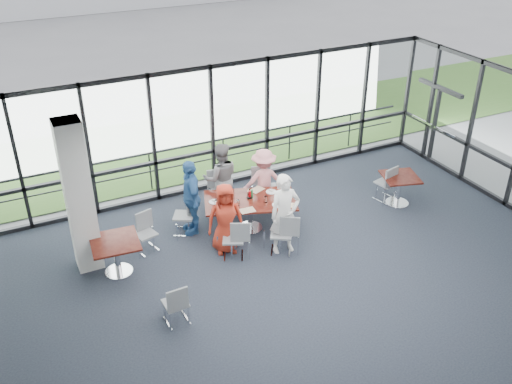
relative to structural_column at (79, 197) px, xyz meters
name	(u,v)px	position (x,y,z in m)	size (l,w,h in m)	color
floor	(315,300)	(3.60, -3.00, -1.61)	(12.00, 10.00, 0.02)	#1D222E
ceiling	(325,146)	(3.60, -3.00, 1.60)	(12.00, 10.00, 0.04)	white
curtain_wall_back	(212,129)	(3.60, 2.00, 0.00)	(12.00, 0.10, 3.20)	white
exit_door	(434,126)	(9.60, 0.75, -0.55)	(0.12, 1.60, 2.10)	black
structural_column	(79,197)	(0.00, 0.00, 0.00)	(0.50, 0.50, 3.20)	white
apron	(157,121)	(3.60, 7.00, -1.62)	(80.00, 70.00, 0.02)	slate
grass_strip	(177,142)	(3.60, 5.00, -1.59)	(80.00, 5.00, 0.01)	#3D6326
guard_rail	(205,159)	(3.60, 2.60, -1.10)	(0.06, 0.06, 12.00)	#2D2D33
main_table	(250,204)	(3.56, -0.22, -0.97)	(2.26, 1.71, 0.75)	#370B09
side_table_left	(115,246)	(0.47, -0.52, -0.96)	(1.01, 1.01, 0.75)	#370B09
side_table_right	(400,181)	(7.28, -0.78, -0.97)	(1.02, 1.02, 0.75)	#370B09
diner_near_left	(225,219)	(2.74, -0.75, -0.81)	(0.77, 0.50, 1.58)	#AD2B19
diner_near_right	(285,214)	(3.84, -1.30, -0.70)	(0.65, 0.48, 1.79)	white
diner_far_left	(221,178)	(3.28, 0.78, -0.73)	(0.85, 0.52, 1.75)	slate
diner_far_right	(264,181)	(4.20, 0.38, -0.81)	(1.02, 0.53, 1.58)	pink
diner_end	(191,197)	(2.36, 0.27, -0.72)	(1.03, 0.56, 1.75)	#2F62A0
chair_main_nl	(233,239)	(2.78, -1.04, -1.16)	(0.43, 0.43, 0.88)	gray
chair_main_nr	(281,234)	(3.76, -1.32, -1.15)	(0.44, 0.44, 0.90)	gray
chair_main_fl	(221,191)	(3.33, 0.90, -1.13)	(0.46, 0.46, 0.93)	gray
chair_main_fr	(267,189)	(4.35, 0.49, -1.11)	(0.48, 0.48, 0.98)	gray
chair_main_end	(184,216)	(2.17, 0.28, -1.16)	(0.43, 0.43, 0.88)	gray
chair_spare_la	(176,303)	(1.05, -2.42, -1.18)	(0.41, 0.41, 0.84)	gray
chair_spare_lb	(145,234)	(1.20, -0.03, -1.18)	(0.41, 0.41, 0.84)	gray
chair_spare_r	(387,183)	(7.13, -0.49, -1.13)	(0.46, 0.46, 0.94)	gray
plate_nl	(226,209)	(2.93, -0.35, -0.84)	(0.27, 0.27, 0.01)	white
plate_nr	(278,205)	(4.00, -0.69, -0.84)	(0.24, 0.24, 0.01)	white
plate_fl	(225,194)	(3.15, 0.25, -0.84)	(0.24, 0.24, 0.01)	white
plate_fr	(271,192)	(4.14, -0.11, -0.84)	(0.24, 0.24, 0.01)	white
plate_end	(214,202)	(2.81, 0.04, -0.84)	(0.24, 0.24, 0.01)	white
tumbler_a	(238,203)	(3.23, -0.32, -0.78)	(0.07, 0.07, 0.13)	white
tumbler_b	(266,199)	(3.83, -0.46, -0.78)	(0.07, 0.07, 0.15)	white
tumbler_c	(249,192)	(3.64, 0.00, -0.78)	(0.07, 0.07, 0.14)	white
tumbler_d	(216,203)	(2.79, -0.12, -0.78)	(0.07, 0.07, 0.14)	white
menu_a	(247,210)	(3.31, -0.60, -0.85)	(0.32, 0.23, 0.00)	silver
menu_b	(289,205)	(4.22, -0.78, -0.85)	(0.30, 0.21, 0.00)	silver
menu_c	(257,190)	(3.90, 0.13, -0.85)	(0.33, 0.23, 0.00)	silver
condiment_caddy	(249,198)	(3.57, -0.15, -0.83)	(0.10, 0.07, 0.04)	black
ketchup_bottle	(250,195)	(3.59, -0.15, -0.76)	(0.06, 0.06, 0.18)	#A4030A
green_bottle	(252,194)	(3.64, -0.15, -0.75)	(0.05, 0.05, 0.20)	#1F6B36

